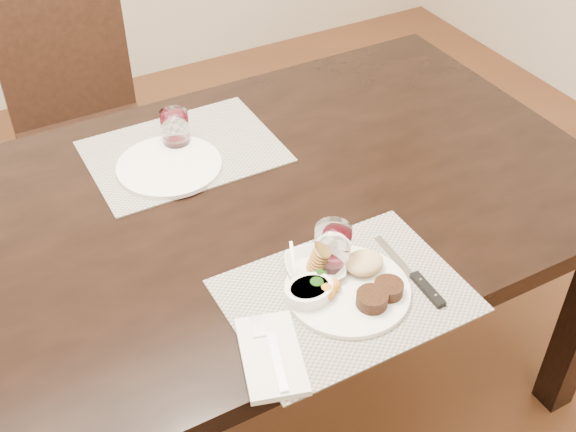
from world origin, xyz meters
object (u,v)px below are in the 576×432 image
steak_knife (419,281)px  far_plate (169,166)px  cracker_bowl (315,267)px  wine_glass_near (333,250)px  dinner_plate (353,286)px  chair_far (82,116)px

steak_knife → far_plate: (-0.29, 0.60, 0.00)m
cracker_bowl → wine_glass_near: wine_glass_near is taller
cracker_bowl → far_plate: bearing=104.6°
dinner_plate → far_plate: size_ratio=0.98×
steak_knife → cracker_bowl: bearing=145.9°
dinner_plate → wine_glass_near: wine_glass_near is taller
far_plate → dinner_plate: bearing=-73.5°
chair_far → dinner_plate: size_ratio=3.64×
cracker_bowl → chair_far: bearing=97.8°
steak_knife → dinner_plate: bearing=162.8°
steak_knife → far_plate: bearing=118.2°
steak_knife → wine_glass_near: 0.18m
chair_far → dinner_plate: bearing=-80.9°
wine_glass_near → far_plate: bearing=109.1°
dinner_plate → far_plate: 0.58m
cracker_bowl → wine_glass_near: bearing=1.9°
chair_far → cracker_bowl: chair_far is taller
chair_far → steak_knife: (0.34, -1.35, 0.26)m
cracker_bowl → far_plate: 0.50m
chair_far → steak_knife: size_ratio=3.92×
chair_far → wine_glass_near: bearing=-80.3°
steak_knife → cracker_bowl: (-0.17, 0.12, 0.01)m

